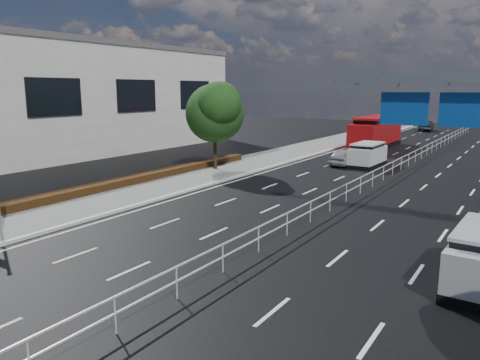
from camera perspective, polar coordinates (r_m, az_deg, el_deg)
The scene contains 10 objects.
ground at distance 15.04m, azimuth -5.66°, elevation -13.10°, with size 160.00×160.00×0.00m, color black.
kerb_near at distance 21.46m, azimuth -25.06°, elevation -6.45°, with size 0.25×140.00×0.15m, color silver.
median_fence at distance 34.78m, azimuth 17.84°, elevation 1.23°, with size 0.05×85.00×1.02m.
hedge_near at distance 27.55m, azimuth -21.23°, elevation -1.82°, with size 1.00×36.00×0.44m, color black.
near_building at distance 48.10m, azimuth -21.05°, elevation 8.98°, with size 12.00×38.00×10.00m, color beige.
near_tree_back at distance 35.31m, azimuth -3.04°, elevation 8.56°, with size 4.84×4.51×6.69m.
white_minivan at distance 38.90m, azimuth 15.28°, elevation 2.98°, with size 2.01×4.44×1.91m.
red_bus at distance 51.39m, azimuth 16.23°, elevation 5.69°, with size 2.72×11.08×3.31m.
near_car_silver at distance 39.14m, azimuth 12.66°, elevation 2.78°, with size 1.61×4.01×1.37m, color #9DA0A4.
near_car_dark at distance 74.78m, azimuth 21.77°, elevation 6.15°, with size 1.58×4.54×1.49m, color black.
Camera 1 is at (8.56, -10.74, 6.15)m, focal length 35.00 mm.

